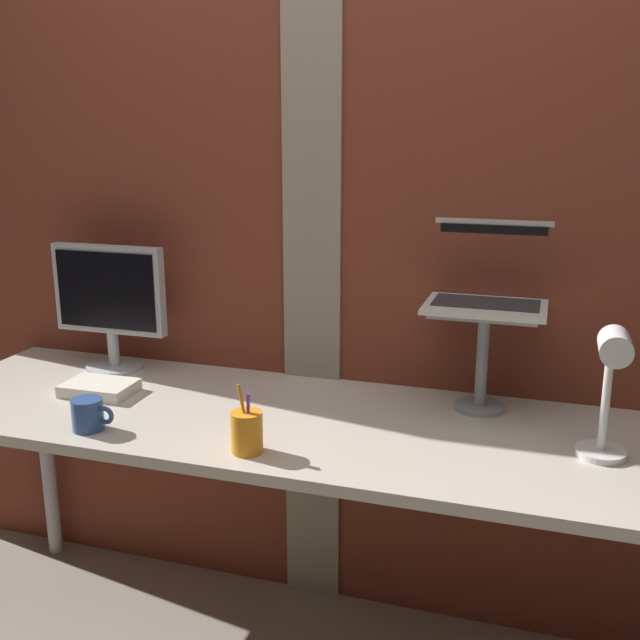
{
  "coord_description": "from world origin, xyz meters",
  "views": [
    {
      "loc": [
        0.59,
        -1.68,
        1.53
      ],
      "look_at": [
        -0.0,
        0.17,
        1.02
      ],
      "focal_mm": 41.62,
      "sensor_mm": 36.0,
      "label": 1
    }
  ],
  "objects": [
    {
      "name": "desk",
      "position": [
        -0.0,
        0.07,
        0.7
      ],
      "size": [
        2.29,
        0.67,
        0.77
      ],
      "color": "beige",
      "rests_on": "ground_plane"
    },
    {
      "name": "desk_lamp",
      "position": [
        0.73,
        0.02,
        0.97
      ],
      "size": [
        0.12,
        0.2,
        0.33
      ],
      "color": "white",
      "rests_on": "desk"
    },
    {
      "name": "brick_wall_back",
      "position": [
        0.0,
        0.47,
        1.19
      ],
      "size": [
        3.36,
        0.16,
        2.38
      ],
      "color": "brown",
      "rests_on": "ground_plane"
    },
    {
      "name": "paper_clutter_stack",
      "position": [
        -0.65,
        0.07,
        0.78
      ],
      "size": [
        0.2,
        0.14,
        0.03
      ],
      "primitive_type": "cube",
      "rotation": [
        0.0,
        0.0,
        0.02
      ],
      "color": "silver",
      "rests_on": "desk"
    },
    {
      "name": "pen_cup",
      "position": [
        -0.08,
        -0.16,
        0.82
      ],
      "size": [
        0.08,
        0.08,
        0.17
      ],
      "color": "orange",
      "rests_on": "desk"
    },
    {
      "name": "coffee_mug",
      "position": [
        -0.52,
        -0.16,
        0.81
      ],
      "size": [
        0.12,
        0.08,
        0.08
      ],
      "color": "#2D4C8C",
      "rests_on": "desk"
    },
    {
      "name": "laptop_stand",
      "position": [
        0.42,
        0.29,
        0.95
      ],
      "size": [
        0.28,
        0.22,
        0.28
      ],
      "color": "gray",
      "rests_on": "desk"
    },
    {
      "name": "laptop",
      "position": [
        0.42,
        0.35,
        1.11
      ],
      "size": [
        0.32,
        0.28,
        0.23
      ],
      "color": "silver",
      "rests_on": "laptop_stand"
    },
    {
      "name": "monitor",
      "position": [
        -0.74,
        0.29,
        1.0
      ],
      "size": [
        0.38,
        0.18,
        0.4
      ],
      "color": "#ADB2B7",
      "rests_on": "desk"
    }
  ]
}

